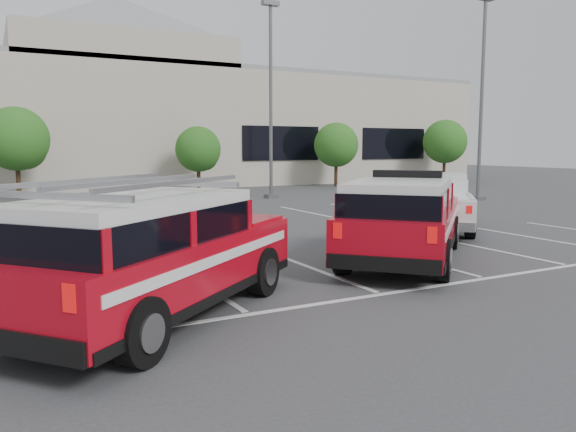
# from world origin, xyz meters

# --- Properties ---
(ground) EXTENTS (120.00, 120.00, 0.00)m
(ground) POSITION_xyz_m (0.00, 0.00, 0.00)
(ground) COLOR #39393C
(ground) RESTS_ON ground
(stall_markings) EXTENTS (23.00, 15.00, 0.01)m
(stall_markings) POSITION_xyz_m (0.00, 4.50, 0.01)
(stall_markings) COLOR silver
(stall_markings) RESTS_ON ground
(convention_building) EXTENTS (60.00, 16.99, 13.20)m
(convention_building) POSITION_xyz_m (0.18, 31.86, 4.72)
(convention_building) COLOR #BDB0A0
(convention_building) RESTS_ON ground
(tree_mid_left) EXTENTS (3.37, 3.37, 4.85)m
(tree_mid_left) POSITION_xyz_m (-4.91, 22.05, 3.04)
(tree_mid_left) COLOR #3F2B19
(tree_mid_left) RESTS_ON ground
(tree_mid_right) EXTENTS (2.77, 2.77, 3.99)m
(tree_mid_right) POSITION_xyz_m (5.09, 22.05, 2.50)
(tree_mid_right) COLOR #3F2B19
(tree_mid_right) RESTS_ON ground
(tree_right) EXTENTS (3.07, 3.07, 4.42)m
(tree_right) POSITION_xyz_m (15.09, 22.05, 2.77)
(tree_right) COLOR #3F2B19
(tree_right) RESTS_ON ground
(tree_far_right) EXTENTS (3.37, 3.37, 4.85)m
(tree_far_right) POSITION_xyz_m (25.09, 22.05, 3.04)
(tree_far_right) COLOR #3F2B19
(tree_far_right) RESTS_ON ground
(light_pole_mid) EXTENTS (0.90, 0.60, 10.24)m
(light_pole_mid) POSITION_xyz_m (7.00, 16.00, 5.19)
(light_pole_mid) COLOR #59595E
(light_pole_mid) RESTS_ON ground
(light_pole_right) EXTENTS (0.90, 0.60, 10.24)m
(light_pole_right) POSITION_xyz_m (16.00, 10.00, 5.19)
(light_pole_right) COLOR #59595E
(light_pole_right) RESTS_ON ground
(fire_chief_suv) EXTENTS (6.00, 5.83, 2.16)m
(fire_chief_suv) POSITION_xyz_m (2.35, -0.59, 0.88)
(fire_chief_suv) COLOR #A70816
(fire_chief_suv) RESTS_ON ground
(white_pickup) EXTENTS (5.50, 5.81, 1.83)m
(white_pickup) POSITION_xyz_m (6.91, 3.20, 0.73)
(white_pickup) COLOR silver
(white_pickup) RESTS_ON ground
(ladder_suv) EXTENTS (5.81, 5.41, 2.25)m
(ladder_suv) POSITION_xyz_m (-4.13, -2.32, 0.90)
(ladder_suv) COLOR #A70816
(ladder_suv) RESTS_ON ground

